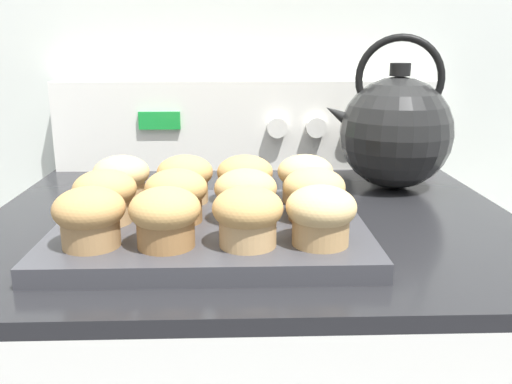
{
  "coord_description": "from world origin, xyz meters",
  "views": [
    {
      "loc": [
        -0.02,
        -0.4,
        1.12
      ],
      "look_at": [
        0.0,
        0.24,
        0.94
      ],
      "focal_mm": 38.0,
      "sensor_mm": 36.0,
      "label": 1
    }
  ],
  "objects_px": {
    "muffin_pan": "(211,229)",
    "muffin_r0_c1": "(165,216)",
    "muffin_r0_c2": "(248,215)",
    "muffin_r1_c0": "(105,195)",
    "muffin_r0_c3": "(321,214)",
    "muffin_r2_c3": "(305,177)",
    "muffin_r1_c1": "(176,195)",
    "muffin_r1_c3": "(314,193)",
    "muffin_r2_c0": "(122,178)",
    "muffin_r2_c2": "(245,178)",
    "tea_kettle": "(395,131)",
    "muffin_r2_c1": "(185,178)",
    "muffin_r0_c0": "(90,216)",
    "muffin_r1_c2": "(246,195)"
  },
  "relations": [
    {
      "from": "muffin_r2_c1",
      "to": "muffin_r0_c2",
      "type": "bearing_deg",
      "value": -64.3
    },
    {
      "from": "muffin_pan",
      "to": "muffin_r1_c1",
      "type": "distance_m",
      "value": 0.06
    },
    {
      "from": "muffin_pan",
      "to": "muffin_r2_c1",
      "type": "relative_size",
      "value": 4.9
    },
    {
      "from": "muffin_r1_c3",
      "to": "muffin_r0_c1",
      "type": "bearing_deg",
      "value": -153.02
    },
    {
      "from": "muffin_r1_c3",
      "to": "muffin_r2_c1",
      "type": "xyz_separation_m",
      "value": [
        -0.16,
        0.08,
        0.0
      ]
    },
    {
      "from": "muffin_pan",
      "to": "muffin_r1_c0",
      "type": "relative_size",
      "value": 4.9
    },
    {
      "from": "muffin_pan",
      "to": "muffin_r1_c0",
      "type": "xyz_separation_m",
      "value": [
        -0.12,
        -0.0,
        0.04
      ]
    },
    {
      "from": "muffin_r0_c2",
      "to": "muffin_r0_c3",
      "type": "distance_m",
      "value": 0.08
    },
    {
      "from": "muffin_r0_c3",
      "to": "muffin_r2_c2",
      "type": "bearing_deg",
      "value": 115.37
    },
    {
      "from": "muffin_r0_c1",
      "to": "muffin_r0_c3",
      "type": "bearing_deg",
      "value": 0.38
    },
    {
      "from": "muffin_r0_c0",
      "to": "tea_kettle",
      "type": "relative_size",
      "value": 0.31
    },
    {
      "from": "muffin_r1_c3",
      "to": "muffin_r1_c1",
      "type": "bearing_deg",
      "value": -179.57
    },
    {
      "from": "muffin_r2_c3",
      "to": "muffin_r1_c0",
      "type": "bearing_deg",
      "value": -161.68
    },
    {
      "from": "muffin_r1_c2",
      "to": "muffin_r1_c3",
      "type": "xyz_separation_m",
      "value": [
        0.08,
        0.0,
        0.0
      ]
    },
    {
      "from": "muffin_r1_c0",
      "to": "muffin_r2_c1",
      "type": "xyz_separation_m",
      "value": [
        0.09,
        0.08,
        0.0
      ]
    },
    {
      "from": "muffin_pan",
      "to": "muffin_r0_c1",
      "type": "distance_m",
      "value": 0.1
    },
    {
      "from": "muffin_r1_c0",
      "to": "muffin_r0_c2",
      "type": "bearing_deg",
      "value": -26.54
    },
    {
      "from": "muffin_r2_c3",
      "to": "tea_kettle",
      "type": "xyz_separation_m",
      "value": [
        0.16,
        0.15,
        0.04
      ]
    },
    {
      "from": "muffin_r2_c2",
      "to": "tea_kettle",
      "type": "height_order",
      "value": "tea_kettle"
    },
    {
      "from": "muffin_r2_c1",
      "to": "muffin_r0_c0",
      "type": "bearing_deg",
      "value": -117.1
    },
    {
      "from": "muffin_r0_c2",
      "to": "muffin_r0_c0",
      "type": "bearing_deg",
      "value": 178.75
    },
    {
      "from": "muffin_r0_c0",
      "to": "muffin_r0_c1",
      "type": "height_order",
      "value": "same"
    },
    {
      "from": "muffin_r2_c2",
      "to": "muffin_r2_c3",
      "type": "relative_size",
      "value": 1.0
    },
    {
      "from": "muffin_r0_c2",
      "to": "muffin_r2_c2",
      "type": "height_order",
      "value": "same"
    },
    {
      "from": "muffin_r1_c2",
      "to": "muffin_r2_c3",
      "type": "relative_size",
      "value": 1.0
    },
    {
      "from": "muffin_r2_c0",
      "to": "muffin_r1_c0",
      "type": "bearing_deg",
      "value": -91.41
    },
    {
      "from": "muffin_r0_c3",
      "to": "muffin_r2_c2",
      "type": "xyz_separation_m",
      "value": [
        -0.08,
        0.16,
        0.0
      ]
    },
    {
      "from": "muffin_r0_c2",
      "to": "muffin_r2_c0",
      "type": "bearing_deg",
      "value": 134.52
    },
    {
      "from": "muffin_r2_c2",
      "to": "tea_kettle",
      "type": "relative_size",
      "value": 0.31
    },
    {
      "from": "muffin_r2_c1",
      "to": "muffin_r2_c2",
      "type": "bearing_deg",
      "value": -1.81
    },
    {
      "from": "muffin_r0_c3",
      "to": "muffin_r2_c0",
      "type": "relative_size",
      "value": 1.0
    },
    {
      "from": "muffin_r0_c2",
      "to": "muffin_r1_c0",
      "type": "relative_size",
      "value": 1.0
    },
    {
      "from": "muffin_r2_c3",
      "to": "tea_kettle",
      "type": "distance_m",
      "value": 0.23
    },
    {
      "from": "muffin_r2_c2",
      "to": "tea_kettle",
      "type": "bearing_deg",
      "value": 32.13
    },
    {
      "from": "muffin_r0_c3",
      "to": "tea_kettle",
      "type": "distance_m",
      "value": 0.36
    },
    {
      "from": "muffin_r0_c0",
      "to": "muffin_r2_c2",
      "type": "height_order",
      "value": "same"
    },
    {
      "from": "muffin_r0_c1",
      "to": "muffin_r2_c1",
      "type": "bearing_deg",
      "value": 88.23
    },
    {
      "from": "muffin_r1_c3",
      "to": "muffin_r2_c0",
      "type": "distance_m",
      "value": 0.26
    },
    {
      "from": "muffin_r2_c1",
      "to": "muffin_r2_c2",
      "type": "distance_m",
      "value": 0.08
    },
    {
      "from": "muffin_r0_c1",
      "to": "muffin_r1_c3",
      "type": "bearing_deg",
      "value": 26.98
    },
    {
      "from": "muffin_r1_c3",
      "to": "muffin_r1_c2",
      "type": "bearing_deg",
      "value": -177.12
    },
    {
      "from": "muffin_r1_c0",
      "to": "muffin_r2_c2",
      "type": "distance_m",
      "value": 0.19
    },
    {
      "from": "muffin_r0_c3",
      "to": "muffin_r2_c3",
      "type": "xyz_separation_m",
      "value": [
        0.0,
        0.16,
        0.0
      ]
    },
    {
      "from": "muffin_r2_c2",
      "to": "tea_kettle",
      "type": "xyz_separation_m",
      "value": [
        0.24,
        0.15,
        0.04
      ]
    },
    {
      "from": "muffin_r2_c1",
      "to": "tea_kettle",
      "type": "relative_size",
      "value": 0.31
    },
    {
      "from": "muffin_r2_c0",
      "to": "muffin_r2_c1",
      "type": "xyz_separation_m",
      "value": [
        0.08,
        -0.0,
        0.0
      ]
    },
    {
      "from": "muffin_r1_c1",
      "to": "muffin_r2_c3",
      "type": "bearing_deg",
      "value": 26.37
    },
    {
      "from": "muffin_r0_c3",
      "to": "tea_kettle",
      "type": "xyz_separation_m",
      "value": [
        0.17,
        0.32,
        0.04
      ]
    },
    {
      "from": "muffin_r0_c1",
      "to": "muffin_r2_c3",
      "type": "distance_m",
      "value": 0.23
    },
    {
      "from": "muffin_r2_c1",
      "to": "muffin_r2_c3",
      "type": "distance_m",
      "value": 0.16
    }
  ]
}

